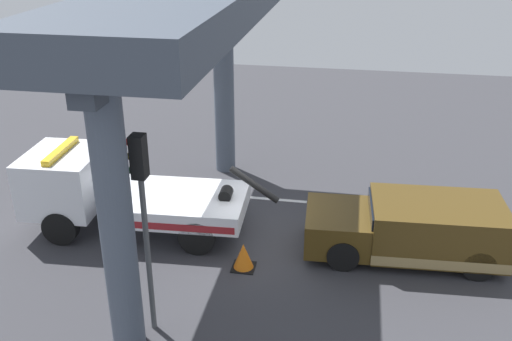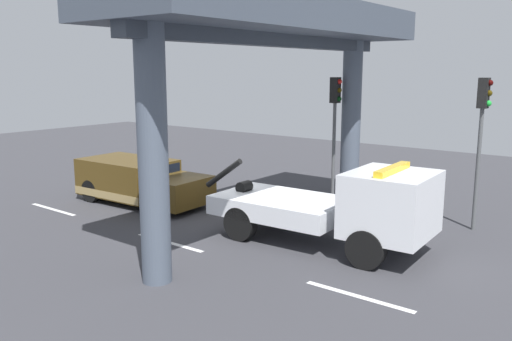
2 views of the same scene
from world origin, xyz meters
name	(u,v)px [view 2 (image 2 of 2)]	position (x,y,z in m)	size (l,w,h in m)	color
ground_plane	(228,224)	(0.00, 0.00, -0.05)	(60.00, 40.00, 0.10)	#38383D
lane_stripe_west	(53,209)	(-6.00, -2.57, 0.00)	(2.60, 0.16, 0.01)	silver
lane_stripe_mid	(170,242)	(0.00, -2.57, 0.00)	(2.60, 0.16, 0.01)	silver
lane_stripe_east	(358,296)	(6.00, -2.57, 0.00)	(2.60, 0.16, 0.01)	silver
tow_truck_white	(341,206)	(4.10, 0.04, 1.20)	(7.30, 2.66, 2.46)	white
towed_van_green	(139,182)	(-4.38, 0.00, 0.78)	(5.29, 2.43, 1.58)	#4C3814
overpass_structure	(276,33)	(1.86, 0.00, 5.90)	(3.60, 11.36, 6.82)	#4C5666
traffic_light_near	(335,113)	(1.52, 4.11, 3.36)	(0.39, 0.32, 4.63)	#515456
traffic_light_far	(482,121)	(6.52, 4.11, 3.38)	(0.39, 0.32, 4.66)	#515456
traffic_cone_orange	(255,204)	(-0.02, 1.44, 0.34)	(0.60, 0.60, 0.72)	orange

